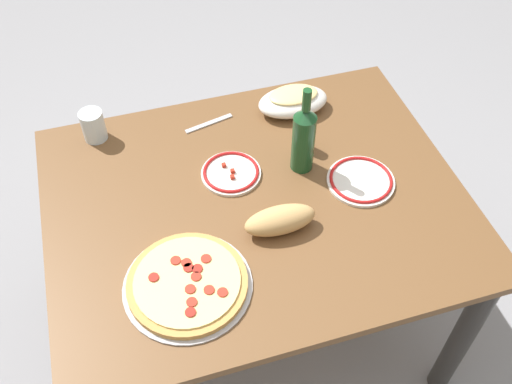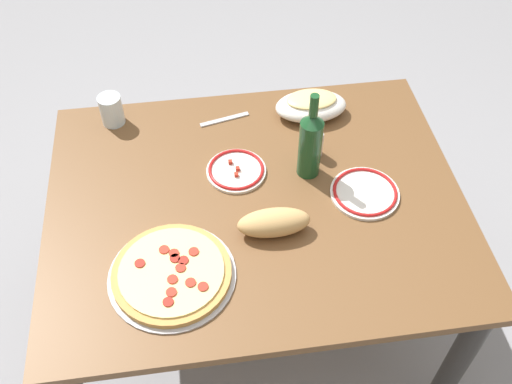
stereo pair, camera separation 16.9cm
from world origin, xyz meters
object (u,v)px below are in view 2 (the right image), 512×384
(pepperoni_pizza, at_px, (172,273))
(baked_pasta_dish, at_px, (311,105))
(wine_bottle, at_px, (310,143))
(side_plate_far, at_px, (365,192))
(water_glass, at_px, (111,110))
(spice_shaker, at_px, (317,144))
(dining_table, at_px, (256,223))
(side_plate_near, at_px, (236,170))
(bread_loaf, at_px, (274,223))

(pepperoni_pizza, bearing_deg, baked_pasta_dish, -130.02)
(wine_bottle, height_order, side_plate_far, wine_bottle)
(wine_bottle, relative_size, water_glass, 2.87)
(pepperoni_pizza, xyz_separation_m, spice_shaker, (-0.47, -0.40, 0.03))
(dining_table, relative_size, wine_bottle, 4.12)
(pepperoni_pizza, xyz_separation_m, side_plate_near, (-0.21, -0.35, -0.01))
(baked_pasta_dish, bearing_deg, wine_bottle, 76.79)
(spice_shaker, bearing_deg, bread_loaf, 57.47)
(dining_table, bearing_deg, wine_bottle, -153.10)
(water_glass, relative_size, spice_shaker, 1.20)
(wine_bottle, distance_m, bread_loaf, 0.27)
(wine_bottle, distance_m, side_plate_near, 0.25)
(pepperoni_pizza, xyz_separation_m, water_glass, (0.17, -0.64, 0.04))
(pepperoni_pizza, xyz_separation_m, side_plate_far, (-0.58, -0.21, -0.01))
(dining_table, bearing_deg, bread_loaf, 104.25)
(wine_bottle, xyz_separation_m, side_plate_near, (0.22, -0.03, -0.11))
(wine_bottle, height_order, bread_loaf, wine_bottle)
(pepperoni_pizza, distance_m, side_plate_near, 0.41)
(pepperoni_pizza, xyz_separation_m, wine_bottle, (-0.43, -0.33, 0.11))
(side_plate_far, bearing_deg, side_plate_near, -21.28)
(pepperoni_pizza, bearing_deg, water_glass, -75.51)
(baked_pasta_dish, distance_m, side_plate_near, 0.37)
(bread_loaf, xyz_separation_m, spice_shaker, (-0.18, -0.29, 0.00))
(dining_table, bearing_deg, spice_shaker, -143.40)
(water_glass, bearing_deg, wine_bottle, 152.30)
(pepperoni_pizza, height_order, spice_shaker, spice_shaker)
(baked_pasta_dish, bearing_deg, water_glass, -4.61)
(pepperoni_pizza, relative_size, wine_bottle, 1.14)
(pepperoni_pizza, relative_size, baked_pasta_dish, 1.42)
(side_plate_far, bearing_deg, baked_pasta_dish, -76.80)
(baked_pasta_dish, bearing_deg, pepperoni_pizza, 49.98)
(bread_loaf, bearing_deg, pepperoni_pizza, 21.08)
(wine_bottle, bearing_deg, dining_table, 26.90)
(dining_table, bearing_deg, pepperoni_pizza, 42.74)
(spice_shaker, bearing_deg, side_plate_near, 9.59)
(pepperoni_pizza, height_order, water_glass, water_glass)
(spice_shaker, bearing_deg, dining_table, 36.60)
(baked_pasta_dish, xyz_separation_m, spice_shaker, (0.02, 0.19, 0.00))
(side_plate_far, bearing_deg, bread_loaf, 18.61)
(side_plate_far, height_order, bread_loaf, bread_loaf)
(dining_table, relative_size, side_plate_near, 6.68)
(baked_pasta_dish, xyz_separation_m, side_plate_near, (0.28, 0.23, -0.03))
(dining_table, height_order, pepperoni_pizza, pepperoni_pizza)
(pepperoni_pizza, bearing_deg, dining_table, -137.26)
(side_plate_near, bearing_deg, spice_shaker, -170.41)
(water_glass, distance_m, bread_loaf, 0.70)
(wine_bottle, bearing_deg, spice_shaker, -119.70)
(side_plate_far, xyz_separation_m, bread_loaf, (0.29, 0.10, 0.03))
(side_plate_far, height_order, spice_shaker, spice_shaker)
(water_glass, height_order, side_plate_far, water_glass)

